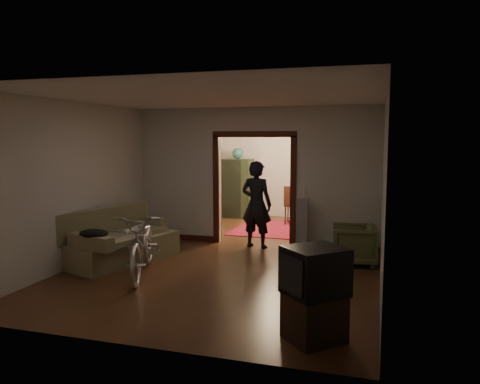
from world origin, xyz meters
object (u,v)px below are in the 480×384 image
at_px(armchair, 354,244).
at_px(person, 256,204).
at_px(desk, 318,208).
at_px(locker, 238,188).
at_px(sofa, 122,235).
at_px(bicycle, 143,243).

height_order(armchair, person, person).
bearing_deg(person, desk, -94.71).
distance_m(armchair, locker, 5.24).
distance_m(sofa, person, 2.68).
height_order(armchair, locker, locker).
relative_size(sofa, desk, 2.10).
xyz_separation_m(bicycle, armchair, (3.19, 1.65, -0.17)).
xyz_separation_m(locker, desk, (2.22, -0.11, -0.45)).
bearing_deg(bicycle, sofa, 119.89).
xyz_separation_m(armchair, locker, (-3.34, 4.01, 0.46)).
bearing_deg(locker, bicycle, -83.69).
distance_m(person, locker, 3.59).
bearing_deg(desk, sofa, -132.31).
distance_m(sofa, locker, 5.06).
distance_m(bicycle, desk, 5.93).
xyz_separation_m(armchair, desk, (-1.12, 3.91, 0.02)).
relative_size(person, desk, 1.78).
bearing_deg(person, armchair, 169.63).
bearing_deg(sofa, person, 56.85).
height_order(bicycle, desk, bicycle).
bearing_deg(person, bicycle, 72.02).
xyz_separation_m(sofa, bicycle, (0.78, -0.66, 0.04)).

